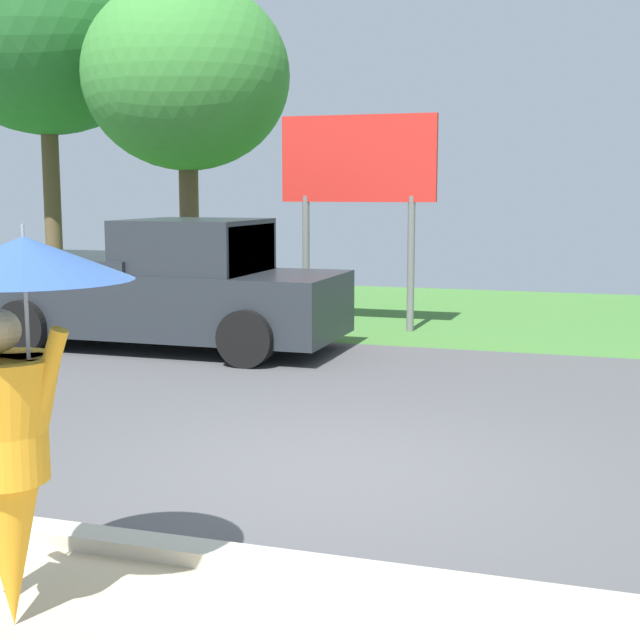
# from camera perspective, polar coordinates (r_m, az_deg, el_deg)

# --- Properties ---
(ground_plane) EXTENTS (40.00, 22.00, 0.20)m
(ground_plane) POSITION_cam_1_polar(r_m,az_deg,el_deg) (10.29, 5.49, -4.96)
(ground_plane) COLOR #4C4C4F
(monk_pedestrian) EXTENTS (1.11, 1.08, 2.13)m
(monk_pedestrian) POSITION_cam_1_polar(r_m,az_deg,el_deg) (4.89, -19.01, -5.91)
(monk_pedestrian) COLOR orange
(monk_pedestrian) RESTS_ON ground_plane
(pickup_truck) EXTENTS (5.20, 2.28, 1.88)m
(pickup_truck) POSITION_cam_1_polar(r_m,az_deg,el_deg) (13.28, -9.74, 1.97)
(pickup_truck) COLOR #23282D
(pickup_truck) RESTS_ON ground_plane
(roadside_billboard) EXTENTS (2.60, 0.12, 3.50)m
(roadside_billboard) POSITION_cam_1_polar(r_m,az_deg,el_deg) (14.86, 2.43, 9.22)
(roadside_billboard) COLOR slate
(roadside_billboard) RESTS_ON ground_plane
(tree_left_far) EXTENTS (3.78, 3.78, 6.09)m
(tree_left_far) POSITION_cam_1_polar(r_m,az_deg,el_deg) (17.16, -8.47, 15.03)
(tree_left_far) COLOR brown
(tree_left_far) RESTS_ON ground_plane
(tree_center_back) EXTENTS (5.08, 5.08, 8.07)m
(tree_center_back) POSITION_cam_1_polar(r_m,az_deg,el_deg) (20.61, -17.06, 17.53)
(tree_center_back) COLOR brown
(tree_center_back) RESTS_ON ground_plane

